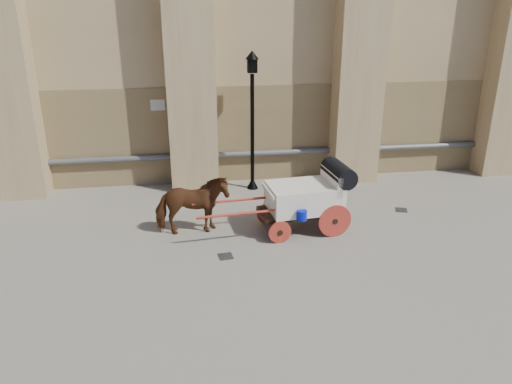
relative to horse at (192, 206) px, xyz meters
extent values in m
plane|color=slate|center=(1.17, -0.30, -0.75)|extent=(90.00, 90.00, 0.00)
cube|color=olive|center=(3.17, 3.85, 0.75)|extent=(44.00, 0.35, 3.00)
cylinder|color=#59595B|center=(3.17, 3.58, 0.15)|extent=(42.00, 0.18, 0.18)
cube|color=beige|center=(-0.83, 3.67, 1.75)|extent=(0.42, 0.04, 0.32)
imported|color=#5A3212|center=(0.00, 0.00, 0.00)|extent=(1.81, 0.90, 1.49)
cube|color=black|center=(2.67, -0.17, -0.24)|extent=(2.12, 1.12, 0.11)
cube|color=#EEE3CE|center=(2.76, -0.16, 0.13)|extent=(1.86, 1.33, 0.65)
cube|color=#EEE3CE|center=(3.45, -0.09, 0.50)|extent=(0.25, 1.16, 0.51)
cube|color=#EEE3CE|center=(1.98, -0.24, 0.36)|extent=(0.42, 1.04, 0.09)
cylinder|color=black|center=(3.63, -0.07, 0.69)|extent=(0.63, 1.20, 0.52)
cylinder|color=#AF3022|center=(3.42, -0.67, -0.33)|extent=(0.83, 0.14, 0.83)
cylinder|color=#AF3022|center=(3.30, 0.47, -0.33)|extent=(0.83, 0.14, 0.83)
cylinder|color=#AF3022|center=(2.04, -0.81, -0.47)|extent=(0.56, 0.11, 0.55)
cylinder|color=#AF3022|center=(1.92, 0.33, -0.47)|extent=(0.56, 0.11, 0.55)
cylinder|color=#AF3022|center=(1.19, -0.73, 0.04)|extent=(2.21, 0.29, 0.06)
cylinder|color=#AF3022|center=(1.11, 0.09, 0.04)|extent=(2.21, 0.29, 0.06)
cylinder|color=#0617B8|center=(2.55, -0.83, -0.05)|extent=(0.24, 0.24, 0.24)
cylinder|color=black|center=(1.89, 2.92, 0.98)|extent=(0.12, 0.12, 3.45)
cone|color=black|center=(1.89, 2.92, -0.57)|extent=(0.35, 0.35, 0.35)
cube|color=black|center=(1.89, 2.92, 2.95)|extent=(0.27, 0.27, 0.40)
cone|color=black|center=(1.89, 2.92, 3.23)|extent=(0.38, 0.38, 0.23)
cube|color=black|center=(0.69, -1.31, -0.74)|extent=(0.36, 0.36, 0.01)
cube|color=black|center=(5.72, 0.63, -0.74)|extent=(0.41, 0.41, 0.01)
camera|label=1|loc=(-0.06, -11.28, 4.73)|focal=35.00mm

